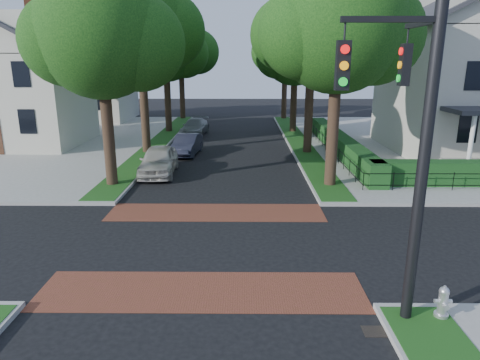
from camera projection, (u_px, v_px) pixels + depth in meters
name	position (u px, v px, depth m)	size (l,w,h in m)	color
ground	(210.00, 244.00, 14.91)	(120.00, 120.00, 0.00)	black
crosswalk_far	(216.00, 212.00, 17.99)	(9.00, 2.20, 0.01)	brown
crosswalk_near	(202.00, 291.00, 11.82)	(9.00, 2.20, 0.01)	brown
storm_drain	(377.00, 331.00, 10.05)	(0.65, 0.45, 0.01)	black
grass_strip_ne	(298.00, 141.00, 33.22)	(1.60, 29.80, 0.02)	#194F16
grass_strip_nw	(160.00, 141.00, 33.31)	(1.60, 29.80, 0.02)	#194F16
tree_right_near	(340.00, 28.00, 19.79)	(7.75, 6.67, 10.66)	black
tree_right_mid	(313.00, 31.00, 27.41)	(8.25, 7.09, 11.22)	black
tree_right_far	(296.00, 52.00, 36.34)	(7.25, 6.23, 9.74)	black
tree_right_back	(286.00, 50.00, 44.92)	(7.50, 6.45, 10.20)	black
tree_left_near	(104.00, 36.00, 19.97)	(7.50, 6.45, 10.20)	black
tree_left_mid	(142.00, 26.00, 27.40)	(8.00, 6.88, 11.48)	black
tree_left_far	(167.00, 49.00, 36.38)	(7.00, 6.02, 9.86)	black
tree_left_back	(182.00, 49.00, 44.99)	(7.75, 6.66, 10.44)	black
hedge_main_road	(340.00, 143.00, 29.09)	(1.00, 18.00, 1.20)	#153E17
fence_main_road	(328.00, 145.00, 29.14)	(0.06, 18.00, 0.90)	black
house_left_near	(15.00, 77.00, 31.03)	(10.00, 9.00, 10.14)	beige
house_left_far	(84.00, 72.00, 44.51)	(10.00, 9.00, 10.14)	beige
traffic_signal	(414.00, 129.00, 9.35)	(2.17, 2.00, 8.00)	black
parked_car_front	(159.00, 161.00, 23.85)	(1.87, 4.65, 1.58)	beige
parked_car_middle	(187.00, 145.00, 28.94)	(1.46, 4.19, 1.38)	#202231
parked_car_rear	(195.00, 127.00, 36.88)	(1.90, 4.67, 1.35)	gray
fire_hydrant	(443.00, 302.00, 10.27)	(0.43, 0.42, 0.83)	silver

